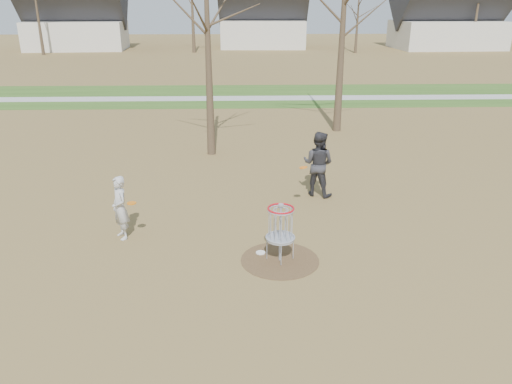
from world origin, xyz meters
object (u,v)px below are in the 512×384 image
disc_grounded (261,253)px  disc_golf_basket (281,224)px  player_standing (120,208)px  player_throwing (318,164)px

disc_grounded → disc_golf_basket: disc_golf_basket is taller
disc_golf_basket → player_standing: bearing=161.4°
disc_grounded → player_standing: bearing=164.4°
player_standing → disc_golf_basket: (3.84, -1.29, 0.11)m
player_throwing → disc_golf_basket: (-1.44, -4.07, -0.07)m
player_throwing → disc_golf_basket: player_throwing is taller
disc_golf_basket → player_throwing: bearing=70.6°
player_standing → disc_grounded: (3.41, -0.95, -0.78)m
player_standing → player_throwing: player_throwing is taller
player_throwing → disc_grounded: (-1.86, -3.73, -0.97)m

